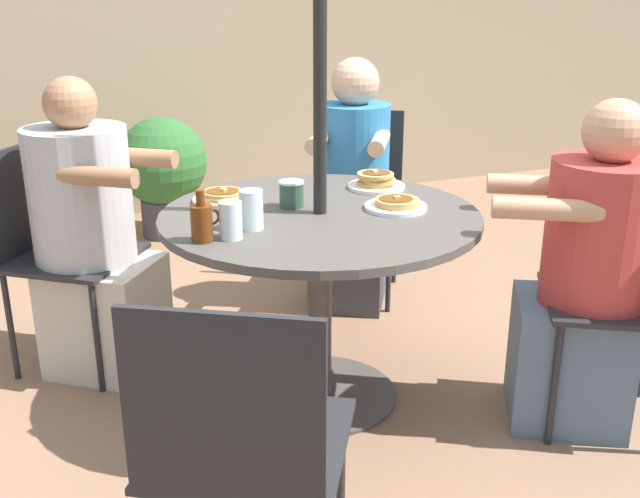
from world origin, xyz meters
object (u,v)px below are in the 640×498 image
Objects in this scene: patio_chair_north at (53,242)px; pancake_plate_b at (223,197)px; coffee_cup at (291,194)px; drinking_glass_b at (231,220)px; diner_west at (353,194)px; pancake_plate_c at (396,205)px; patio_chair_east at (241,443)px; patio_chair_west at (357,189)px; syrup_bottle at (202,222)px; diner_south at (586,284)px; diner_north at (92,244)px; potted_shrub at (163,168)px; drinking_glass_a at (251,210)px; patio_table at (320,248)px; pancake_plate_a at (376,182)px.

patio_chair_north reaches higher than pancake_plate_b.
drinking_glass_b reaches higher than coffee_cup.
pancake_plate_c is at bearing 107.34° from diner_west.
patio_chair_east and patio_chair_west have the same top height.
syrup_bottle is at bearing 64.73° from patio_chair_north.
diner_south is (1.63, -1.14, -0.00)m from patio_chair_north.
drinking_glass_b is (0.36, -0.71, 0.26)m from diner_north.
drinking_glass_a is at bearing -93.45° from potted_shrub.
potted_shrub reaches higher than patio_table.
syrup_bottle reaches higher than pancake_plate_c.
patio_chair_west is at bearing 89.76° from patio_chair_east.
pancake_plate_a is 0.30× the size of potted_shrub.
patio_chair_north is 4.03× the size of pancake_plate_c.
diner_north is at bearing 116.92° from drinking_glass_b.
patio_chair_north is at bearing 145.64° from pancake_plate_b.
syrup_bottle is (0.27, -0.70, 0.26)m from diner_north.
drinking_glass_a reaches higher than pancake_plate_b.
patio_chair_east is at bearing 140.00° from diner_south.
patio_chair_west is at bearing 45.87° from syrup_bottle.
patio_table is 5.07× the size of pancake_plate_a.
pancake_plate_a is 1.00× the size of pancake_plate_b.
diner_west reaches higher than diner_south.
patio_chair_west is at bearing 48.64° from drinking_glass_b.
patio_table is 0.42m from pancake_plate_a.
diner_south is at bearing -20.67° from drinking_glass_a.
diner_north reaches higher than diner_south.
patio_chair_east reaches higher than patio_table.
patio_chair_west is 1.42m from potted_shrub.
diner_south reaches higher than patio_table.
pancake_plate_a is 1.35× the size of syrup_bottle.
diner_north reaches higher than pancake_plate_a.
pancake_plate_b is 0.63m from pancake_plate_c.
patio_chair_west is 6.86× the size of drinking_glass_a.
diner_south is 5.17× the size of pancake_plate_a.
patio_chair_east is 7.48× the size of drinking_glass_b.
diner_west is (-0.09, -0.15, 0.02)m from patio_chair_west.
pancake_plate_b is at bearing 86.31° from diner_south.
coffee_cup reaches higher than potted_shrub.
drinking_glass_a is (-1.05, 0.39, 0.27)m from diner_south.
drinking_glass_b reaches higher than patio_table.
patio_table is 1.09m from patio_chair_east.
diner_south is 0.86m from pancake_plate_a.
diner_north is at bearing 111.22° from syrup_bottle.
patio_chair_north is at bearing 144.69° from coffee_cup.
diner_south reaches higher than potted_shrub.
patio_table is 1.53× the size of potted_shrub.
patio_chair_west is at bearing -59.48° from potted_shrub.
diner_west is (1.34, 0.11, 0.02)m from patio_chair_north.
syrup_bottle is (0.12, 0.78, 0.27)m from patio_chair_east.
patio_chair_east is 1.22m from pancake_plate_c.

